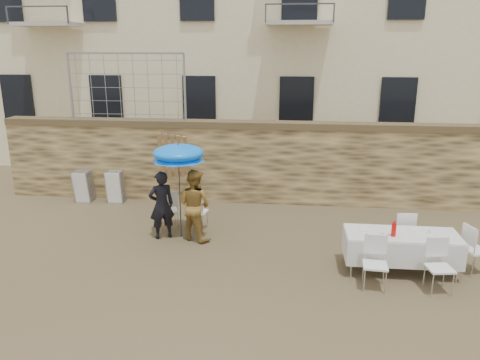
# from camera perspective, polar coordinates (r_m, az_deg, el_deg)

# --- Properties ---
(ground) EXTENTS (80.00, 80.00, 0.00)m
(ground) POSITION_cam_1_polar(r_m,az_deg,el_deg) (8.66, -4.36, -12.92)
(ground) COLOR brown
(ground) RESTS_ON ground
(stone_wall) EXTENTS (13.00, 0.50, 2.20)m
(stone_wall) POSITION_cam_1_polar(r_m,az_deg,el_deg) (12.90, -0.39, 2.18)
(stone_wall) COLOR olive
(stone_wall) RESTS_ON ground
(chain_link_fence) EXTENTS (3.20, 0.06, 1.80)m
(chain_link_fence) POSITION_cam_1_polar(r_m,az_deg,el_deg) (13.26, -13.63, 10.89)
(chain_link_fence) COLOR gray
(chain_link_fence) RESTS_ON stone_wall
(man_suit) EXTENTS (0.68, 0.61, 1.55)m
(man_suit) POSITION_cam_1_polar(r_m,az_deg,el_deg) (10.56, -9.54, -3.03)
(man_suit) COLOR black
(man_suit) RESTS_ON ground
(woman_dress) EXTENTS (0.98, 0.90, 1.61)m
(woman_dress) POSITION_cam_1_polar(r_m,az_deg,el_deg) (10.38, -5.55, -3.05)
(woman_dress) COLOR #C08E3A
(woman_dress) RESTS_ON ground
(umbrella) EXTENTS (1.17, 1.17, 2.00)m
(umbrella) POSITION_cam_1_polar(r_m,az_deg,el_deg) (10.25, -7.52, 2.95)
(umbrella) COLOR #3F3F44
(umbrella) RESTS_ON ground
(couple_chair_left) EXTENTS (0.64, 0.64, 0.96)m
(couple_chair_left) POSITION_cam_1_polar(r_m,az_deg,el_deg) (11.16, -8.71, -3.56)
(couple_chair_left) COLOR white
(couple_chair_left) RESTS_ON ground
(couple_chair_right) EXTENTS (0.54, 0.54, 0.96)m
(couple_chair_right) POSITION_cam_1_polar(r_m,az_deg,el_deg) (11.00, -5.18, -3.72)
(couple_chair_right) COLOR white
(couple_chair_right) RESTS_ON ground
(banquet_table) EXTENTS (2.10, 0.85, 0.78)m
(banquet_table) POSITION_cam_1_polar(r_m,az_deg,el_deg) (9.42, 19.17, -6.43)
(banquet_table) COLOR silver
(banquet_table) RESTS_ON ground
(soda_bottle) EXTENTS (0.09, 0.09, 0.26)m
(soda_bottle) POSITION_cam_1_polar(r_m,az_deg,el_deg) (9.17, 18.24, -5.77)
(soda_bottle) COLOR red
(soda_bottle) RESTS_ON banquet_table
(table_chair_front_left) EXTENTS (0.51, 0.51, 0.96)m
(table_chair_front_left) POSITION_cam_1_polar(r_m,az_deg,el_deg) (8.72, 16.17, -9.79)
(table_chair_front_left) COLOR white
(table_chair_front_left) RESTS_ON ground
(table_chair_front_right) EXTENTS (0.55, 0.55, 0.96)m
(table_chair_front_right) POSITION_cam_1_polar(r_m,az_deg,el_deg) (8.98, 23.19, -9.72)
(table_chair_front_right) COLOR white
(table_chair_front_right) RESTS_ON ground
(table_chair_back) EXTENTS (0.52, 0.52, 0.96)m
(table_chair_back) POSITION_cam_1_polar(r_m,az_deg,el_deg) (10.28, 19.19, -6.05)
(table_chair_back) COLOR white
(table_chair_back) RESTS_ON ground
(table_chair_side) EXTENTS (0.61, 0.61, 0.96)m
(table_chair_side) POSITION_cam_1_polar(r_m,az_deg,el_deg) (10.01, 26.81, -7.53)
(table_chair_side) COLOR white
(table_chair_side) RESTS_ON ground
(chair_stack_left) EXTENTS (0.46, 0.55, 0.92)m
(chair_stack_left) POSITION_cam_1_polar(r_m,az_deg,el_deg) (13.81, -18.19, -0.45)
(chair_stack_left) COLOR white
(chair_stack_left) RESTS_ON ground
(chair_stack_right) EXTENTS (0.46, 0.47, 0.92)m
(chair_stack_right) POSITION_cam_1_polar(r_m,az_deg,el_deg) (13.47, -14.70, -0.58)
(chair_stack_right) COLOR white
(chair_stack_right) RESTS_ON ground
(wood_planks) EXTENTS (0.70, 0.20, 2.00)m
(wood_planks) POSITION_cam_1_polar(r_m,az_deg,el_deg) (12.91, -8.10, 1.57)
(wood_planks) COLOR #A37749
(wood_planks) RESTS_ON ground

